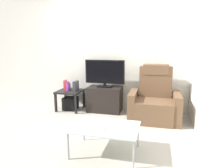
% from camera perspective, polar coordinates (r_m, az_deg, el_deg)
% --- Properties ---
extents(ground_plane, '(6.40, 6.40, 0.00)m').
position_cam_1_polar(ground_plane, '(3.71, -6.33, -11.94)').
color(ground_plane, '#9E998E').
extents(wall_back, '(6.40, 0.06, 2.60)m').
position_cam_1_polar(wall_back, '(4.50, -1.80, 9.20)').
color(wall_back, silver).
rests_on(wall_back, ground).
extents(wall_side, '(0.06, 4.48, 2.60)m').
position_cam_1_polar(wall_side, '(3.29, 25.99, 7.43)').
color(wall_side, silver).
rests_on(wall_side, ground).
extents(tv_stand, '(0.75, 0.44, 0.55)m').
position_cam_1_polar(tv_stand, '(4.37, -2.15, -4.44)').
color(tv_stand, black).
rests_on(tv_stand, ground).
extents(television, '(0.88, 0.20, 0.60)m').
position_cam_1_polar(television, '(4.27, -2.14, 3.28)').
color(television, black).
rests_on(television, tv_stand).
extents(recliner_armchair, '(0.98, 0.78, 1.08)m').
position_cam_1_polar(recliner_armchair, '(3.96, 12.36, -4.92)').
color(recliner_armchair, brown).
rests_on(recliner_armchair, ground).
extents(side_table, '(0.54, 0.54, 0.45)m').
position_cam_1_polar(side_table, '(4.55, -12.20, -2.71)').
color(side_table, black).
rests_on(side_table, ground).
extents(subwoofer_box, '(0.29, 0.29, 0.29)m').
position_cam_1_polar(subwoofer_box, '(4.62, -12.08, -5.55)').
color(subwoofer_box, black).
rests_on(subwoofer_box, ground).
extents(book_leftmost, '(0.04, 0.11, 0.24)m').
position_cam_1_polar(book_leftmost, '(4.54, -13.54, -0.37)').
color(book_leftmost, red).
rests_on(book_leftmost, side_table).
extents(book_middle, '(0.05, 0.11, 0.20)m').
position_cam_1_polar(book_middle, '(4.52, -12.92, -0.61)').
color(book_middle, purple).
rests_on(book_middle, side_table).
extents(book_rightmost, '(0.03, 0.13, 0.17)m').
position_cam_1_polar(book_rightmost, '(4.51, -12.59, -0.83)').
color(book_rightmost, purple).
rests_on(book_rightmost, side_table).
extents(game_console, '(0.07, 0.20, 0.22)m').
position_cam_1_polar(game_console, '(4.46, -10.56, -0.54)').
color(game_console, '#333338').
rests_on(game_console, side_table).
extents(coffee_table, '(0.90, 0.60, 0.38)m').
position_cam_1_polar(coffee_table, '(2.69, -1.98, -12.78)').
color(coffee_table, '#B2C6C1').
rests_on(coffee_table, ground).
extents(cell_phone, '(0.14, 0.16, 0.01)m').
position_cam_1_polar(cell_phone, '(2.64, -2.61, -12.52)').
color(cell_phone, '#B7B7BC').
rests_on(cell_phone, coffee_table).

